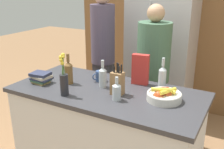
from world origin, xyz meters
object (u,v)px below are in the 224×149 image
bottle_wine (117,91)px  knife_block (117,83)px  fruit_bowl (164,95)px  coffee_mug (100,76)px  flower_vase (64,80)px  refrigerator (161,48)px  cereal_box (140,69)px  person_in_blue (153,70)px  bottle_oil (162,77)px  book_stack (41,78)px  bottle_vinegar (103,77)px  person_at_sink (103,50)px  bottle_water (69,72)px

bottle_wine → knife_block: bearing=115.3°
fruit_bowl → coffee_mug: bearing=169.3°
bottle_wine → flower_vase: bearing=-163.7°
refrigerator → cereal_box: size_ratio=6.63×
person_in_blue → bottle_wine: bearing=-90.9°
bottle_wine → person_in_blue: person_in_blue is taller
bottle_oil → bottle_wine: (-0.25, -0.40, -0.04)m
book_stack → cereal_box: bearing=27.4°
flower_vase → cereal_box: 0.73m
knife_block → bottle_vinegar: knife_block is taller
refrigerator → flower_vase: 1.80m
flower_vase → person_at_sink: person_at_sink is taller
refrigerator → flower_vase: size_ratio=5.14×
fruit_bowl → cereal_box: 0.43m
fruit_bowl → bottle_water: (-0.93, -0.07, 0.07)m
refrigerator → cereal_box: refrigerator is taller
fruit_bowl → cereal_box: size_ratio=0.98×
knife_block → person_at_sink: 1.09m
bottle_wine → refrigerator: bearing=96.5°
fruit_bowl → book_stack: (-1.18, -0.19, 0.01)m
coffee_mug → bottle_water: 0.31m
knife_block → book_stack: (-0.78, -0.12, -0.05)m
fruit_bowl → bottle_wine: size_ratio=1.42×
flower_vase → cereal_box: (0.46, 0.57, 0.01)m
bottle_oil → coffee_mug: bearing=-171.8°
refrigerator → person_at_sink: refrigerator is taller
bottle_wine → fruit_bowl: bearing=27.7°
cereal_box → person_in_blue: (-0.03, 0.45, -0.14)m
flower_vase → bottle_wine: (0.44, 0.13, -0.06)m
coffee_mug → bottle_water: bearing=-138.9°
fruit_bowl → flower_vase: bearing=-158.5°
refrigerator → fruit_bowl: refrigerator is taller
flower_vase → bottle_oil: bearing=37.5°
coffee_mug → person_in_blue: size_ratio=0.07×
person_in_blue → fruit_bowl: bearing=-64.6°
refrigerator → person_in_blue: refrigerator is taller
knife_block → book_stack: knife_block is taller
flower_vase → person_at_sink: (-0.27, 1.10, -0.00)m
bottle_water → bottle_wine: bearing=-11.4°
fruit_bowl → bottle_vinegar: (-0.60, 0.01, 0.06)m
refrigerator → bottle_water: bearing=-104.5°
person_in_blue → coffee_mug: bearing=-122.9°
cereal_box → bottle_vinegar: (-0.27, -0.24, -0.04)m
cereal_box → coffee_mug: (-0.38, -0.12, -0.09)m
cereal_box → person_at_sink: (-0.73, 0.54, -0.01)m
bottle_water → person_at_sink: size_ratio=0.17×
book_stack → person_in_blue: size_ratio=0.12×
book_stack → bottle_vinegar: 0.62m
knife_block → bottle_vinegar: size_ratio=1.09×
bottle_vinegar → person_at_sink: person_at_sink is taller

